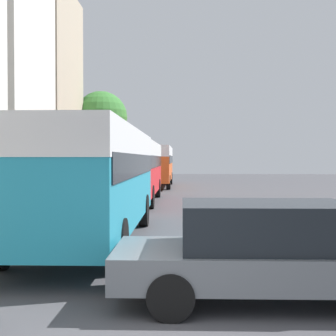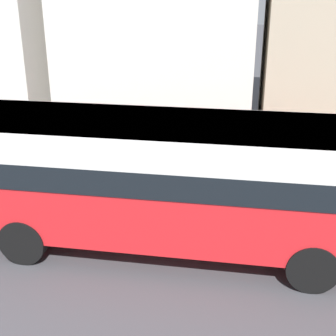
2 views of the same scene
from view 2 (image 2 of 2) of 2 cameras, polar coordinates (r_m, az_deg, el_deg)
The scene contains 1 object.
bus_following at distance 9.84m, azimuth 0.25°, elevation -0.03°, with size 2.55×9.49×2.90m.
Camera 2 is at (6.97, 19.90, 5.57)m, focal length 50.00 mm.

